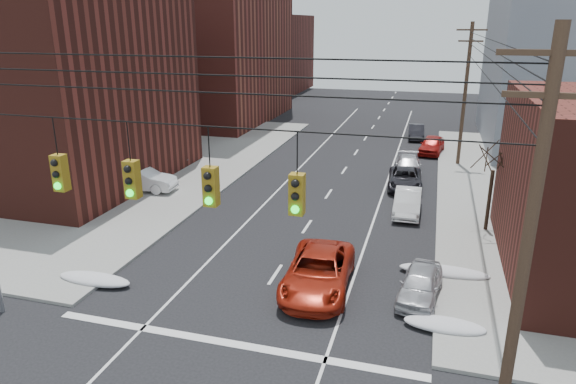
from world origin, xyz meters
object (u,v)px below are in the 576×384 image
Objects in this scene: parked_car_c at (405,179)px; parked_car_d at (408,166)px; parked_car_f at (416,132)px; parked_car_e at (432,145)px; lot_car_b at (160,156)px; red_pickup at (318,272)px; lot_car_d at (104,164)px; parked_car_a at (420,284)px; lot_car_a at (142,179)px; parked_car_b at (408,202)px; lot_car_c at (37,182)px.

parked_car_c is 3.49m from parked_car_d.
parked_car_f is at bearing 85.70° from parked_car_d.
parked_car_e is 23.11m from lot_car_b.
red_pickup reaches higher than lot_car_d.
parked_car_a is 20.77m from lot_car_a.
red_pickup is at bearing -126.89° from lot_car_d.
parked_car_c is at bearing -94.30° from parked_car_d.
red_pickup is 1.25× the size of lot_car_a.
parked_car_c is 22.18m from lot_car_d.
parked_car_d is 1.03× the size of parked_car_e.
lot_car_d is at bearing 53.98° from lot_car_a.
lot_car_b is (-20.76, 15.62, 0.15)m from parked_car_a.
lot_car_a is at bearing 160.21° from parked_car_a.
parked_car_f is (-1.60, 31.52, 0.03)m from parked_car_a.
lot_car_b is at bearing -44.36° from lot_car_d.
parked_car_e is 5.93m from parked_car_f.
parked_car_c is 1.04× the size of lot_car_a.
lot_car_d is at bearing -168.39° from parked_car_d.
parked_car_d is 1.17× the size of lot_car_d.
parked_car_b is (-1.13, 10.09, 0.06)m from parked_car_a.
parked_car_a is 0.80× the size of parked_car_c.
parked_car_f is 24.89m from lot_car_b.
parked_car_e reaches higher than parked_car_f.
parked_car_e reaches higher than lot_car_c.
parked_car_d is (0.00, 3.49, 0.00)m from parked_car_c.
parked_car_b is (3.11, 10.44, -0.09)m from red_pickup.
parked_car_e is 0.95× the size of lot_car_b.
parked_car_b is 15.76m from parked_car_e.
lot_car_c reaches higher than parked_car_c.
red_pickup is at bearing -102.50° from lot_car_c.
lot_car_b is at bearing -145.90° from parked_car_e.
lot_car_c is at bearing -173.96° from parked_car_b.
red_pickup is 19.11m from parked_car_d.
parked_car_d is 1.11× the size of parked_car_f.
parked_car_e is 27.18m from lot_car_d.
parked_car_b is at bearing 69.98° from red_pickup.
lot_car_b is (-20.74, -10.19, 0.04)m from parked_car_e.
lot_car_c is at bearing 158.91° from lot_car_d.
parked_car_b is at bearing -92.39° from lot_car_a.
parked_car_e is at bearing -53.35° from lot_car_a.
lot_car_d is at bearing -10.19° from lot_car_c.
lot_car_c is at bearing -164.93° from parked_car_c.
lot_car_d is (-5.03, 3.02, -0.09)m from lot_car_a.
red_pickup is at bearing -103.21° from parked_car_c.
parked_car_b is 24.27m from lot_car_c.
parked_car_a is (4.24, 0.35, -0.15)m from red_pickup.
parked_car_d is 19.38m from lot_car_b.
parked_car_c is 16.44m from parked_car_f.
red_pickup is 26.50m from parked_car_e.
lot_car_c is at bearing 170.94° from parked_car_a.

